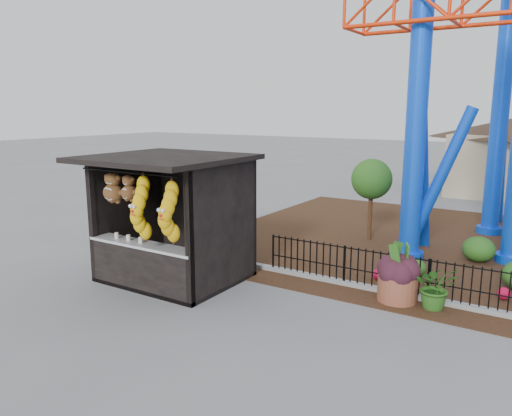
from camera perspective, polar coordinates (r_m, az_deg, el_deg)
The scene contains 6 objects.
ground at distance 10.32m, azimuth -0.86°, elevation -12.82°, with size 120.00×120.00×0.00m, color slate.
curb at distance 11.69m, azimuth 24.88°, elevation -10.64°, with size 18.00×0.18×0.12m, color gray.
prize_booth at distance 12.29m, azimuth -10.15°, elevation -1.57°, with size 3.50×3.40×3.12m.
terracotta_planter at distance 11.66m, azimuth 15.87°, elevation -8.79°, with size 0.88×0.88×0.60m, color brown.
planter_foliage at distance 11.46m, azimuth 16.03°, elevation -5.87°, with size 0.70×0.70×0.64m, color #31131E.
potted_plant at distance 11.41m, azimuth 19.88°, elevation -8.47°, with size 0.88×0.76×0.98m, color #1E5619.
Camera 1 is at (5.19, -7.86, 4.22)m, focal length 35.00 mm.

